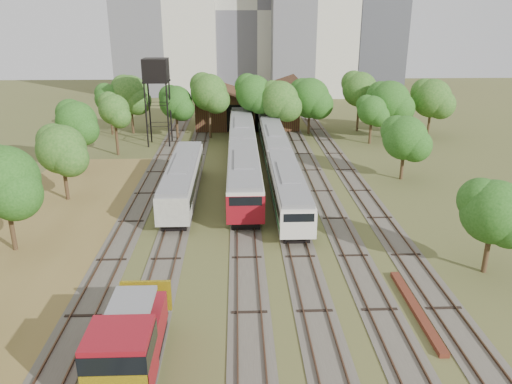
{
  "coord_description": "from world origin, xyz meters",
  "views": [
    {
      "loc": [
        -2.58,
        -22.89,
        17.13
      ],
      "look_at": [
        -1.03,
        18.11,
        2.5
      ],
      "focal_mm": 35.0,
      "sensor_mm": 36.0,
      "label": 1
    }
  ],
  "objects_px": {
    "railcar_green_set": "(274,143)",
    "railcar_red_set": "(243,154)",
    "water_tower": "(156,72)",
    "shunter_locomotive": "(129,346)"
  },
  "relations": [
    {
      "from": "railcar_green_set",
      "to": "railcar_red_set",
      "type": "bearing_deg",
      "value": -124.05
    },
    {
      "from": "railcar_green_set",
      "to": "water_tower",
      "type": "xyz_separation_m",
      "value": [
        -15.36,
        7.51,
        7.98
      ]
    },
    {
      "from": "railcar_green_set",
      "to": "water_tower",
      "type": "relative_size",
      "value": 4.46
    },
    {
      "from": "railcar_red_set",
      "to": "water_tower",
      "type": "distance_m",
      "value": 19.22
    },
    {
      "from": "railcar_green_set",
      "to": "water_tower",
      "type": "distance_m",
      "value": 18.86
    },
    {
      "from": "railcar_green_set",
      "to": "water_tower",
      "type": "bearing_deg",
      "value": 153.94
    },
    {
      "from": "railcar_red_set",
      "to": "water_tower",
      "type": "bearing_deg",
      "value": 130.21
    },
    {
      "from": "railcar_green_set",
      "to": "shunter_locomotive",
      "type": "distance_m",
      "value": 41.47
    },
    {
      "from": "shunter_locomotive",
      "to": "railcar_red_set",
      "type": "bearing_deg",
      "value": 80.09
    },
    {
      "from": "railcar_green_set",
      "to": "shunter_locomotive",
      "type": "relative_size",
      "value": 6.43
    }
  ]
}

